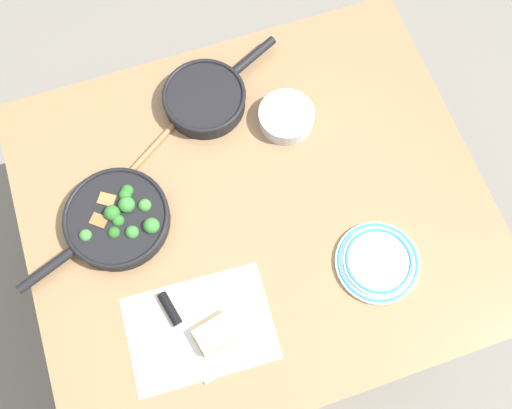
# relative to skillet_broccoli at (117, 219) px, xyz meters

# --- Properties ---
(ground_plane) EXTENTS (14.00, 14.00, 0.00)m
(ground_plane) POSITION_rel_skillet_broccoli_xyz_m (-0.35, 0.07, -0.77)
(ground_plane) COLOR slate
(dining_table_red) EXTENTS (1.18, 1.02, 0.74)m
(dining_table_red) POSITION_rel_skillet_broccoli_xyz_m (-0.35, 0.07, -0.10)
(dining_table_red) COLOR olive
(dining_table_red) RESTS_ON ground_plane
(skillet_broccoli) EXTENTS (0.41, 0.27, 0.07)m
(skillet_broccoli) POSITION_rel_skillet_broccoli_xyz_m (0.00, 0.00, 0.00)
(skillet_broccoli) COLOR black
(skillet_broccoli) RESTS_ON dining_table_red
(skillet_eggs) EXTENTS (0.35, 0.24, 0.06)m
(skillet_eggs) POSITION_rel_skillet_broccoli_xyz_m (-0.31, -0.26, 0.00)
(skillet_eggs) COLOR black
(skillet_eggs) RESTS_ON dining_table_red
(wooden_spoon) EXTENTS (0.32, 0.22, 0.02)m
(wooden_spoon) POSITION_rel_skillet_broccoli_xyz_m (-0.20, -0.21, -0.02)
(wooden_spoon) COLOR #996B42
(wooden_spoon) RESTS_ON dining_table_red
(parchment_sheet) EXTENTS (0.36, 0.26, 0.00)m
(parchment_sheet) POSITION_rel_skillet_broccoli_xyz_m (-0.12, 0.32, -0.03)
(parchment_sheet) COLOR beige
(parchment_sheet) RESTS_ON dining_table_red
(grater_knife) EXTENTS (0.08, 0.24, 0.02)m
(grater_knife) POSITION_rel_skillet_broccoli_xyz_m (-0.07, 0.30, -0.02)
(grater_knife) COLOR silver
(grater_knife) RESTS_ON dining_table_red
(cheese_block) EXTENTS (0.11, 0.09, 0.04)m
(cheese_block) POSITION_rel_skillet_broccoli_xyz_m (-0.16, 0.35, -0.01)
(cheese_block) COLOR #EFD67A
(cheese_block) RESTS_ON dining_table_red
(dinner_plate_stack) EXTENTS (0.21, 0.21, 0.03)m
(dinner_plate_stack) POSITION_rel_skillet_broccoli_xyz_m (-0.58, 0.31, -0.01)
(dinner_plate_stack) COLOR silver
(dinner_plate_stack) RESTS_ON dining_table_red
(prep_bowl_steel) EXTENTS (0.15, 0.15, 0.05)m
(prep_bowl_steel) POSITION_rel_skillet_broccoli_xyz_m (-0.50, -0.14, -0.00)
(prep_bowl_steel) COLOR #B7B7BC
(prep_bowl_steel) RESTS_ON dining_table_red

